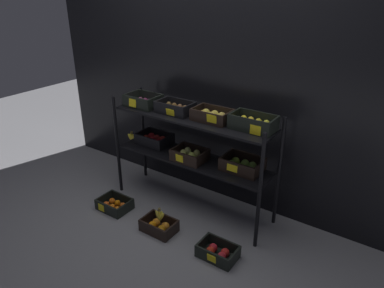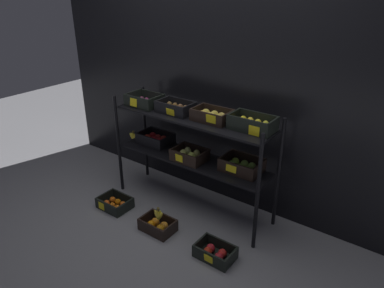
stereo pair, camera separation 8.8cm
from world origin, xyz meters
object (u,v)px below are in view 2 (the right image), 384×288
Objects in this scene: crate_ground_orange at (158,226)px; banana_bunch_loose at (159,215)px; crate_ground_tangerine at (115,204)px; crate_ground_apple_red at (215,253)px; display_rack at (194,136)px.

crate_ground_orange is 0.12m from banana_bunch_loose.
crate_ground_orange is (0.57, -0.02, 0.01)m from crate_ground_tangerine.
banana_bunch_loose is (-0.58, -0.01, 0.12)m from crate_ground_apple_red.
crate_ground_tangerine is 1.01× the size of crate_ground_orange.
crate_ground_orange is at bearing -179.23° from crate_ground_apple_red.
display_rack reaches higher than crate_ground_orange.
crate_ground_apple_red is at bearing 1.03° from banana_bunch_loose.
banana_bunch_loose is (0.02, -0.00, 0.12)m from crate_ground_orange.
crate_ground_orange is 2.37× the size of banana_bunch_loose.
crate_ground_orange is at bearing 172.20° from banana_bunch_loose.
crate_ground_apple_red is (0.60, 0.01, -0.00)m from crate_ground_orange.
crate_ground_tangerine is 0.60m from banana_bunch_loose.
banana_bunch_loose reaches higher than crate_ground_apple_red.
display_rack is at bearing 87.37° from crate_ground_orange.
crate_ground_tangerine is (-0.59, -0.49, -0.70)m from display_rack.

